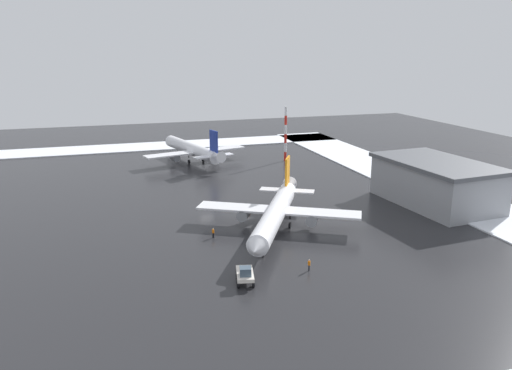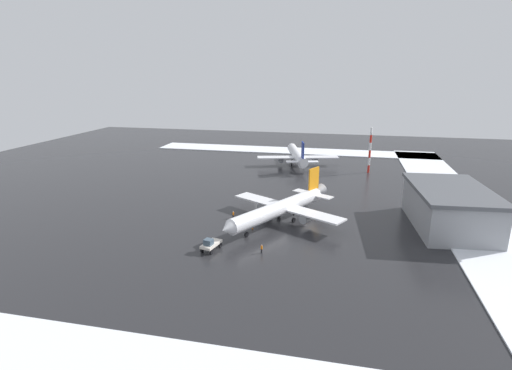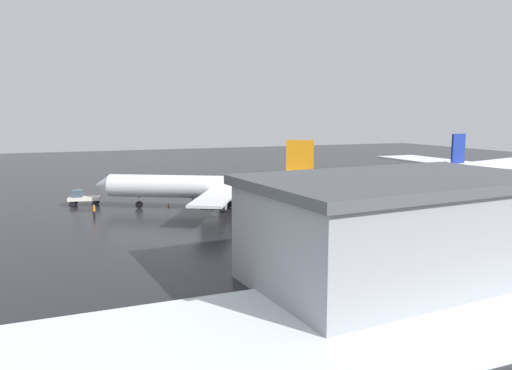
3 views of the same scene
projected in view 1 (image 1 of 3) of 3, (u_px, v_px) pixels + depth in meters
name	position (u px, v px, depth m)	size (l,w,h in m)	color
ground_plane	(207.00, 207.00, 98.31)	(240.00, 240.00, 0.00)	#232326
snow_bank_far	(424.00, 186.00, 112.73)	(152.00, 16.00, 0.25)	white
snow_bank_right	(163.00, 146.00, 159.96)	(14.00, 116.00, 0.25)	white
airplane_distant_tail	(276.00, 212.00, 84.22)	(31.37, 26.80, 10.23)	white
airplane_far_rear	(193.00, 149.00, 137.12)	(34.33, 28.83, 10.34)	white
pushback_tug	(245.00, 274.00, 65.96)	(4.97, 3.15, 2.50)	silver
ground_crew_near_tug	(213.00, 232.00, 81.79)	(0.36, 0.36, 1.71)	black
ground_crew_mid_apron	(309.00, 264.00, 69.61)	(0.36, 0.36, 1.71)	black
antenna_mast	(286.00, 134.00, 136.97)	(0.70, 0.70, 15.08)	red
cargo_hangar	(436.00, 183.00, 98.89)	(26.09, 16.90, 8.80)	gray
traffic_cone_near_nose	(249.00, 213.00, 93.59)	(0.36, 0.36, 0.55)	orange
traffic_cone_mid_line	(256.00, 244.00, 78.74)	(0.36, 0.36, 0.55)	orange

